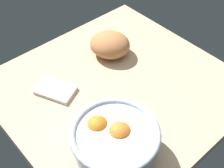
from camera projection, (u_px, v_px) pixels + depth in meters
ground_plane at (117, 89)px, 93.69cm from camera, size 64.19×66.91×3.00cm
fruit_bowl at (114, 139)px, 72.27cm from camera, size 21.38×21.38×9.94cm
bread_loaf at (110, 44)px, 100.54cm from camera, size 17.63×17.15×7.64cm
napkin_folded at (56, 90)px, 90.58cm from camera, size 13.16×11.22×1.15cm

